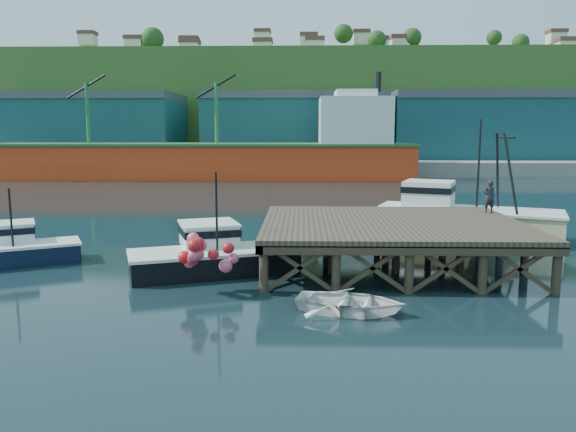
{
  "coord_description": "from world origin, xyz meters",
  "views": [
    {
      "loc": [
        1.33,
        -26.15,
        6.33
      ],
      "look_at": [
        0.58,
        2.0,
        2.03
      ],
      "focal_mm": 35.0,
      "sensor_mm": 36.0,
      "label": 1
    }
  ],
  "objects_px": {
    "dinghy": "(350,302)",
    "boat_black": "(213,254)",
    "boat_navy": "(14,248)",
    "dockworker": "(489,197)",
    "trawler": "(464,215)"
  },
  "relations": [
    {
      "from": "dinghy",
      "to": "dockworker",
      "type": "xyz_separation_m",
      "value": [
        7.91,
        9.87,
        2.58
      ]
    },
    {
      "from": "boat_navy",
      "to": "boat_black",
      "type": "distance_m",
      "value": 9.9
    },
    {
      "from": "boat_black",
      "to": "dockworker",
      "type": "xyz_separation_m",
      "value": [
        13.62,
        4.24,
        2.13
      ]
    },
    {
      "from": "boat_navy",
      "to": "trawler",
      "type": "xyz_separation_m",
      "value": [
        23.35,
        6.87,
        0.69
      ]
    },
    {
      "from": "dinghy",
      "to": "boat_navy",
      "type": "bearing_deg",
      "value": 80.34
    },
    {
      "from": "boat_navy",
      "to": "dockworker",
      "type": "bearing_deg",
      "value": -20.02
    },
    {
      "from": "dinghy",
      "to": "dockworker",
      "type": "height_order",
      "value": "dockworker"
    },
    {
      "from": "trawler",
      "to": "dinghy",
      "type": "relative_size",
      "value": 2.9
    },
    {
      "from": "boat_navy",
      "to": "dinghy",
      "type": "relative_size",
      "value": 1.65
    },
    {
      "from": "boat_navy",
      "to": "dockworker",
      "type": "xyz_separation_m",
      "value": [
        23.43,
        2.9,
        2.22
      ]
    },
    {
      "from": "dinghy",
      "to": "boat_black",
      "type": "bearing_deg",
      "value": 59.93
    },
    {
      "from": "boat_black",
      "to": "trawler",
      "type": "distance_m",
      "value": 15.85
    },
    {
      "from": "boat_black",
      "to": "dockworker",
      "type": "height_order",
      "value": "boat_black"
    },
    {
      "from": "boat_navy",
      "to": "boat_black",
      "type": "bearing_deg",
      "value": -34.87
    },
    {
      "from": "boat_black",
      "to": "dinghy",
      "type": "relative_size",
      "value": 2.08
    }
  ]
}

